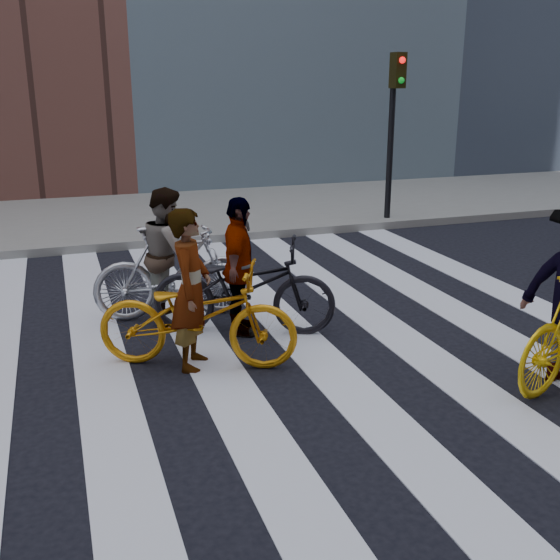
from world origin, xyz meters
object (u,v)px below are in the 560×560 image
rider_left (191,290)px  rider_mid (169,254)px  bike_dark_rear (244,287)px  rider_rear (239,267)px  traffic_signal (394,110)px  bike_silver_mid (174,272)px  bike_yellow_left (197,316)px

rider_left → rider_mid: 1.50m
rider_left → rider_mid: bearing=23.1°
bike_dark_rear → rider_rear: (-0.05, 0.00, 0.25)m
traffic_signal → rider_mid: traffic_signal is taller
bike_silver_mid → rider_mid: rider_mid is taller
bike_dark_rear → rider_mid: 1.08m
traffic_signal → rider_rear: bearing=-133.5°
bike_yellow_left → rider_mid: bearing=25.0°
bike_yellow_left → rider_left: 0.29m
bike_yellow_left → rider_left: size_ratio=1.24×
traffic_signal → bike_silver_mid: size_ratio=1.71×
bike_silver_mid → rider_rear: 1.01m
bike_yellow_left → bike_silver_mid: bearing=23.1°
rider_left → bike_silver_mid: bearing=21.2°
bike_yellow_left → traffic_signal: bearing=-18.7°
bike_dark_rear → rider_rear: bearing=112.6°
rider_left → rider_rear: (0.70, 0.73, -0.03)m
traffic_signal → rider_left: traffic_signal is taller
bike_silver_mid → rider_rear: bearing=-135.7°
traffic_signal → rider_rear: size_ratio=2.08×
bike_yellow_left → rider_mid: 1.53m
traffic_signal → bike_dark_rear: (-4.39, -4.69, -1.72)m
rider_left → traffic_signal: bearing=-19.0°
bike_silver_mid → rider_rear: rider_rear is taller
bike_yellow_left → bike_dark_rear: bearing=-19.5°
traffic_signal → bike_yellow_left: bearing=-133.3°
bike_silver_mid → traffic_signal: bearing=-46.2°
rider_mid → bike_dark_rear: bearing=-131.4°
traffic_signal → rider_left: bearing=-133.5°
rider_rear → bike_yellow_left: bearing=160.7°
traffic_signal → bike_dark_rear: size_ratio=1.57×
bike_dark_rear → traffic_signal: bearing=-20.6°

